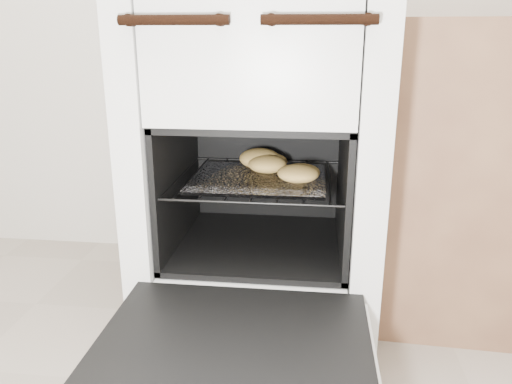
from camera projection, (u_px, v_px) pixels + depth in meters
stove at (262, 159)px, 1.52m from camera, size 0.67×0.75×1.03m
oven_door at (234, 347)px, 1.07m from camera, size 0.60×0.47×0.04m
oven_rack at (260, 179)px, 1.47m from camera, size 0.49×0.47×0.01m
foil_sheet at (259, 179)px, 1.44m from camera, size 0.38×0.34×0.01m
baked_rolls at (277, 165)px, 1.47m from camera, size 0.28×0.29×0.06m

